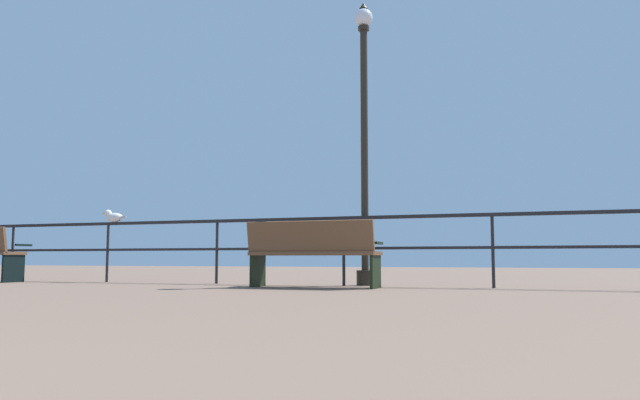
% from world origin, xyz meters
% --- Properties ---
extents(pier_railing, '(21.09, 0.05, 1.01)m').
position_xyz_m(pier_railing, '(0.00, 9.98, 0.75)').
color(pier_railing, black).
rests_on(pier_railing, ground_plane).
extents(bench_near_left, '(1.79, 0.68, 0.90)m').
position_xyz_m(bench_near_left, '(-0.19, 9.21, 0.51)').
color(bench_near_left, brown).
rests_on(bench_near_left, ground_plane).
extents(lamppost_center, '(0.28, 0.28, 4.29)m').
position_xyz_m(lamppost_center, '(0.27, 10.17, 2.31)').
color(lamppost_center, '#2B241C').
rests_on(lamppost_center, ground_plane).
extents(seagull_on_rail, '(0.45, 0.21, 0.21)m').
position_xyz_m(seagull_on_rail, '(-4.10, 9.98, 1.10)').
color(seagull_on_rail, white).
rests_on(seagull_on_rail, pier_railing).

